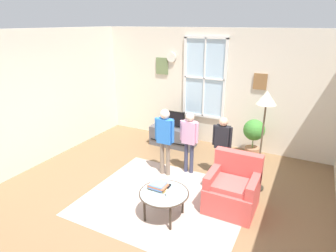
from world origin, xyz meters
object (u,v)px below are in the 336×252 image
object	(u,v)px
cup	(169,194)
potted_plant_by_window	(254,134)
tv_stand	(173,136)
person_pink_shirt	(189,136)
coffee_table	(164,194)
book_stack	(158,186)
floor_lamp	(265,108)
person_black_shirt	(222,141)
person_blue_shirt	(165,135)
television	(173,119)
armchair	(233,189)
remote_near_books	(168,187)

from	to	relation	value
cup	potted_plant_by_window	world-z (taller)	potted_plant_by_window
tv_stand	person_pink_shirt	xyz separation A→B (m)	(0.86, -1.06, 0.54)
tv_stand	coffee_table	world-z (taller)	tv_stand
person_pink_shirt	potted_plant_by_window	world-z (taller)	person_pink_shirt
book_stack	floor_lamp	size ratio (longest dim) A/B	0.16
person_pink_shirt	person_black_shirt	bearing A→B (deg)	10.08
coffee_table	person_blue_shirt	bearing A→B (deg)	116.92
television	armchair	bearing A→B (deg)	-42.97
television	book_stack	distance (m)	2.65
person_pink_shirt	armchair	bearing A→B (deg)	-34.78
tv_stand	cup	world-z (taller)	cup
television	person_black_shirt	bearing A→B (deg)	-32.71
television	cup	world-z (taller)	television
television	person_pink_shirt	world-z (taller)	person_pink_shirt
armchair	coffee_table	world-z (taller)	armchair
tv_stand	person_black_shirt	xyz separation A→B (m)	(1.47, -0.95, 0.52)
remote_near_books	potted_plant_by_window	bearing A→B (deg)	73.31
cup	tv_stand	bearing A→B (deg)	114.81
book_stack	person_blue_shirt	world-z (taller)	person_blue_shirt
armchair	floor_lamp	bearing A→B (deg)	71.76
potted_plant_by_window	person_black_shirt	bearing A→B (deg)	-107.79
armchair	floor_lamp	size ratio (longest dim) A/B	0.49
armchair	potted_plant_by_window	size ratio (longest dim) A/B	0.99
tv_stand	armchair	bearing A→B (deg)	-43.02
person_blue_shirt	potted_plant_by_window	size ratio (longest dim) A/B	1.52
cup	potted_plant_by_window	distance (m)	2.83
book_stack	cup	xyz separation A→B (m)	(0.24, -0.10, -0.00)
coffee_table	book_stack	size ratio (longest dim) A/B	2.69
television	floor_lamp	size ratio (longest dim) A/B	0.32
floor_lamp	person_pink_shirt	bearing A→B (deg)	-179.61
cup	remote_near_books	world-z (taller)	cup
tv_stand	person_blue_shirt	world-z (taller)	person_blue_shirt
cup	person_black_shirt	distance (m)	1.67
potted_plant_by_window	cup	bearing A→B (deg)	-103.17
armchair	person_black_shirt	world-z (taller)	person_black_shirt
television	cup	distance (m)	2.84
book_stack	person_blue_shirt	xyz separation A→B (m)	(-0.47, 1.13, 0.35)
armchair	potted_plant_by_window	distance (m)	1.99
television	floor_lamp	distance (m)	2.55
coffee_table	book_stack	xyz separation A→B (m)	(-0.13, 0.05, 0.08)
person_black_shirt	person_pink_shirt	world-z (taller)	person_pink_shirt
television	person_blue_shirt	xyz separation A→B (m)	(0.48, -1.34, 0.16)
cup	person_pink_shirt	distance (m)	1.58
person_black_shirt	remote_near_books	bearing A→B (deg)	-105.79
book_stack	floor_lamp	distance (m)	2.13
remote_near_books	person_black_shirt	xyz separation A→B (m)	(0.40, 1.41, 0.31)
television	coffee_table	size ratio (longest dim) A/B	0.75
floor_lamp	book_stack	bearing A→B (deg)	-130.75
book_stack	person_blue_shirt	size ratio (longest dim) A/B	0.21
tv_stand	television	bearing A→B (deg)	-90.00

